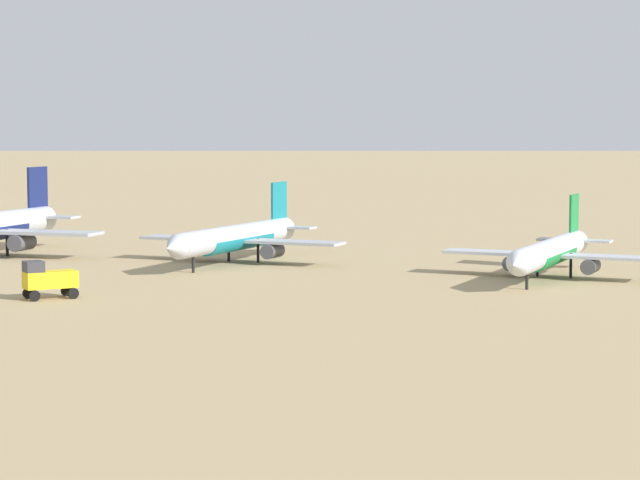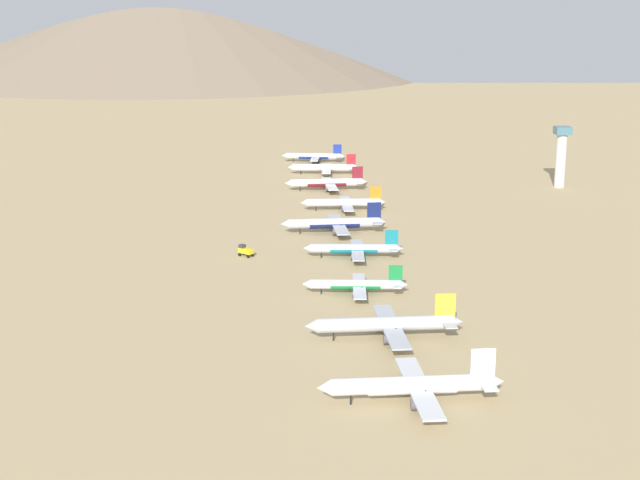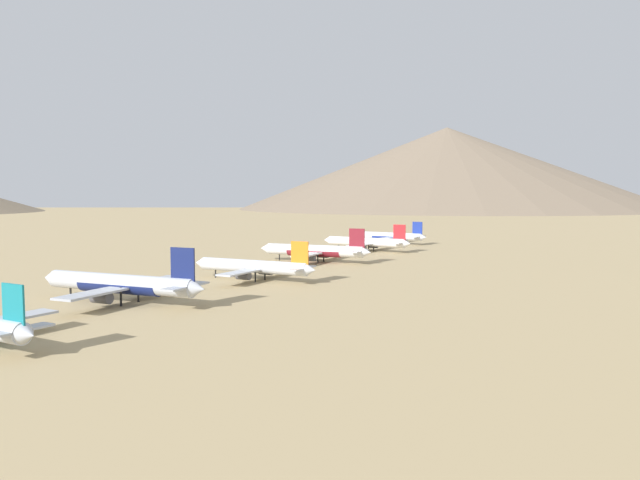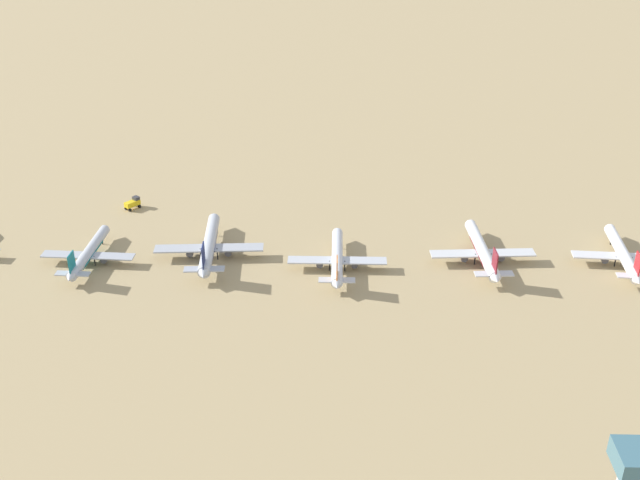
# 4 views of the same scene
# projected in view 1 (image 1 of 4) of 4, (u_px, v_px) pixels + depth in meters

# --- Properties ---
(parked_jet_5) EXTENTS (34.21, 27.78, 9.87)m
(parked_jet_5) POSITION_uv_depth(u_px,v_px,m) (237.00, 238.00, 158.57)
(parked_jet_5) COLOR #B2B7C1
(parked_jet_5) RESTS_ON ground
(parked_jet_6) EXTENTS (31.60, 25.68, 9.11)m
(parked_jet_6) POSITION_uv_depth(u_px,v_px,m) (551.00, 252.00, 142.13)
(parked_jet_6) COLOR silver
(parked_jet_6) RESTS_ON ground
(service_truck) EXTENTS (5.56, 5.30, 3.90)m
(service_truck) POSITION_uv_depth(u_px,v_px,m) (48.00, 278.00, 125.27)
(service_truck) COLOR yellow
(service_truck) RESTS_ON ground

